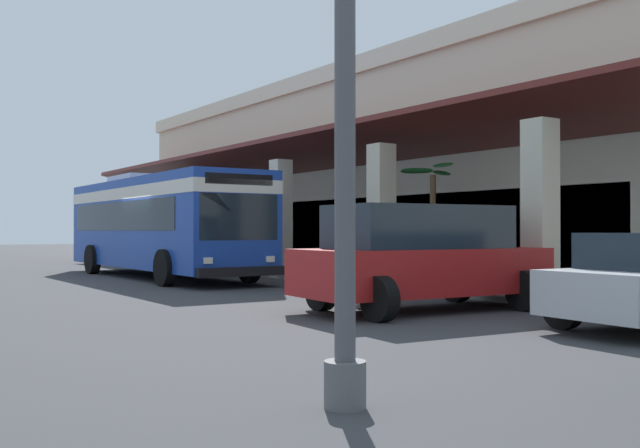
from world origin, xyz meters
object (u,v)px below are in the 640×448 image
transit_bus (160,219)px  parked_suv_red (421,257)px  potted_palm (433,260)px  pedestrian (359,255)px

transit_bus → parked_suv_red: transit_bus is taller
potted_palm → parked_suv_red: bearing=-44.9°
parked_suv_red → potted_palm: size_ratio=1.49×
transit_bus → pedestrian: (9.68, 0.69, -0.87)m
transit_bus → parked_suv_red: size_ratio=2.27×
pedestrian → transit_bus: bearing=-175.9°
transit_bus → parked_suv_red: 11.99m
parked_suv_red → pedestrian: bearing=173.3°
potted_palm → transit_bus: bearing=-149.4°
pedestrian → potted_palm: (-1.92, 3.90, -0.27)m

